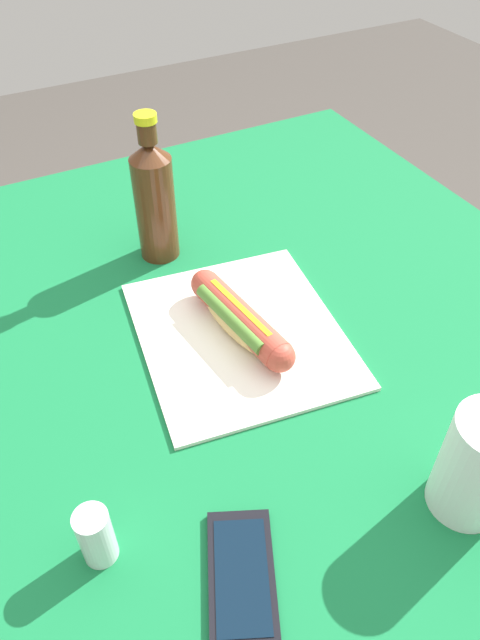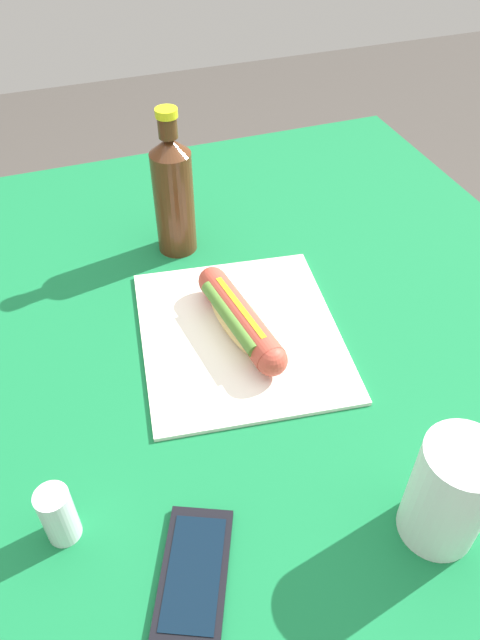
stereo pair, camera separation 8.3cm
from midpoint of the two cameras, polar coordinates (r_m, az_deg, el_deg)
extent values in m
plane|color=#47423D|center=(1.53, 3.54, -21.43)|extent=(6.00, 6.00, 0.00)
cylinder|color=brown|center=(1.59, 10.66, 2.99)|extent=(0.07, 0.07, 0.75)
cylinder|color=brown|center=(1.44, -16.58, -3.51)|extent=(0.07, 0.07, 0.75)
cube|color=brown|center=(0.90, 5.60, -0.38)|extent=(1.04, 0.91, 0.03)
cube|color=#146B38|center=(0.89, 5.68, 0.41)|extent=(1.10, 0.97, 0.00)
cube|color=silver|center=(0.85, 2.80, -1.45)|extent=(0.35, 0.32, 0.01)
ellipsoid|color=#DBB26B|center=(0.83, 2.86, -0.19)|extent=(0.18, 0.07, 0.05)
cylinder|color=#B24233|center=(0.83, 2.87, 0.08)|extent=(0.19, 0.07, 0.04)
sphere|color=#B24233|center=(0.89, 0.01, 3.66)|extent=(0.04, 0.04, 0.04)
sphere|color=#B24233|center=(0.78, 6.15, -4.02)|extent=(0.04, 0.04, 0.04)
cube|color=yellow|center=(0.82, 2.92, 1.08)|extent=(0.14, 0.03, 0.00)
cylinder|color=#4C7A2D|center=(0.82, 1.94, 0.13)|extent=(0.15, 0.04, 0.02)
cube|color=black|center=(0.65, -0.47, -23.49)|extent=(0.16, 0.12, 0.01)
cube|color=black|center=(0.65, -0.47, -23.32)|extent=(0.13, 0.10, 0.00)
cylinder|color=#4C2814|center=(0.97, -3.86, 11.06)|extent=(0.06, 0.06, 0.17)
cone|color=#4C2814|center=(0.92, -4.16, 16.32)|extent=(0.06, 0.06, 0.03)
cylinder|color=#4C2814|center=(0.91, -4.26, 17.94)|extent=(0.03, 0.03, 0.03)
cylinder|color=yellow|center=(0.90, -4.33, 19.20)|extent=(0.03, 0.03, 0.01)
cylinder|color=white|center=(0.67, 23.06, -15.29)|extent=(0.08, 0.08, 0.14)
cylinder|color=silver|center=(0.66, -13.50, -17.99)|extent=(0.04, 0.04, 0.08)
camera|label=1|loc=(0.04, -87.13, 2.71)|focal=33.26mm
camera|label=2|loc=(0.04, 92.87, -2.71)|focal=33.26mm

